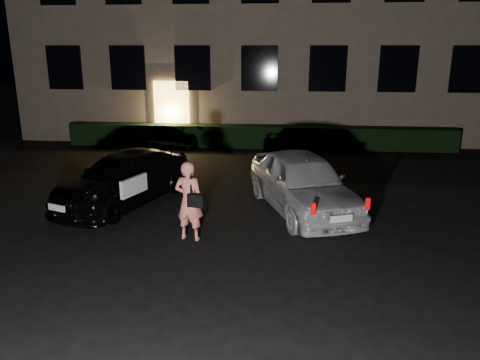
# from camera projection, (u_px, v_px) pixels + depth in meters

# --- Properties ---
(ground) EXTENTS (80.00, 80.00, 0.00)m
(ground) POSITION_uv_depth(u_px,v_px,m) (223.00, 270.00, 8.33)
(ground) COLOR black
(ground) RESTS_ON ground
(hedge) EXTENTS (15.00, 0.70, 0.85)m
(hedge) POSITION_uv_depth(u_px,v_px,m) (258.00, 137.00, 18.26)
(hedge) COLOR black
(hedge) RESTS_ON ground
(sedan) EXTENTS (3.12, 4.60, 1.24)m
(sedan) POSITION_uv_depth(u_px,v_px,m) (124.00, 179.00, 11.78)
(sedan) COLOR black
(sedan) RESTS_ON ground
(hatch) EXTENTS (3.03, 4.50, 1.42)m
(hatch) POSITION_uv_depth(u_px,v_px,m) (303.00, 182.00, 11.14)
(hatch) COLOR silver
(hatch) RESTS_ON ground
(man) EXTENTS (0.69, 0.51, 1.65)m
(man) POSITION_uv_depth(u_px,v_px,m) (189.00, 201.00, 9.44)
(man) COLOR #FF8674
(man) RESTS_ON ground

